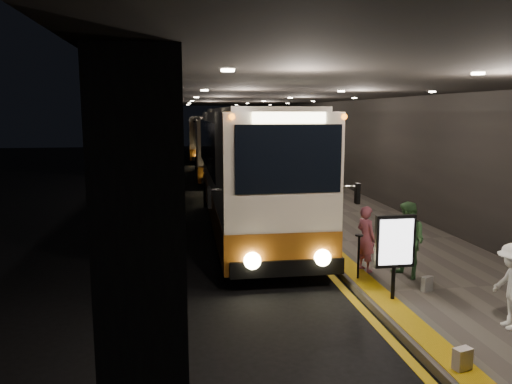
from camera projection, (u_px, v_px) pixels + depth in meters
ground at (226, 261)px, 13.04m from camera, size 90.00×90.00×0.00m
lane_line_white at (163, 222)px, 17.65m from camera, size 0.12×50.00×0.01m
kerb_stripe_yellow at (278, 218)px, 18.27m from camera, size 0.18×50.00×0.01m
sidewalk at (341, 214)px, 18.62m from camera, size 4.50×50.00×0.15m
tactile_strip at (291, 214)px, 18.32m from camera, size 0.50×50.00×0.01m
terminal_wall at (401, 135)px, 18.49m from camera, size 0.10×50.00×6.00m
support_columns at (169, 163)px, 16.37m from camera, size 0.80×24.80×4.40m
canopy at (283, 91)px, 17.56m from camera, size 9.00×50.00×0.40m
coach_main at (249, 174)px, 16.37m from camera, size 2.71×12.43×3.86m
coach_second at (216, 149)px, 29.89m from camera, size 2.56×11.06×3.46m
coach_third at (204, 139)px, 41.53m from camera, size 2.57×11.04×3.45m
passenger_boarding at (366, 239)px, 11.65m from camera, size 0.55×0.66×1.55m
passenger_waiting_green at (408, 240)px, 11.16m from camera, size 0.81×0.98×1.73m
passenger_waiting_white at (512, 286)px, 8.54m from camera, size 0.54×1.00×1.50m
bag_polka at (427, 284)px, 10.39m from camera, size 0.28×0.21×0.31m
bag_plain at (462, 359)px, 7.21m from camera, size 0.30×0.22×0.33m
info_sign at (395, 243)px, 9.78m from camera, size 0.81×0.13×1.72m
stanchion_post at (358, 257)px, 11.11m from camera, size 0.05×0.05×1.00m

